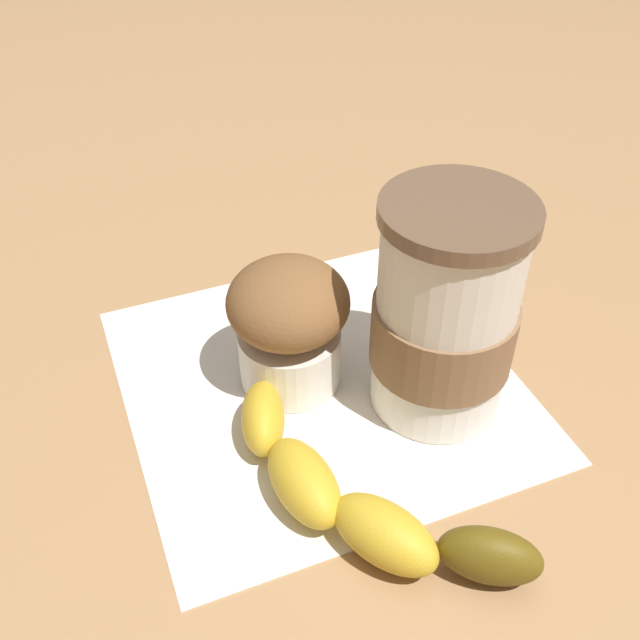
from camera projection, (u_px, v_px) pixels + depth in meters
ground_plane at (320, 382)px, 0.53m from camera, size 3.00×3.00×0.00m
paper_napkin at (320, 382)px, 0.53m from camera, size 0.31×0.31×0.00m
coffee_cup at (445, 315)px, 0.47m from camera, size 0.09×0.09×0.15m
muffin at (289, 323)px, 0.50m from camera, size 0.08×0.08×0.10m
banana at (353, 497)px, 0.43m from camera, size 0.11×0.21×0.04m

